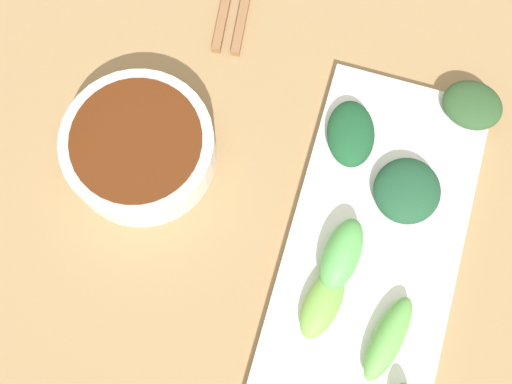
% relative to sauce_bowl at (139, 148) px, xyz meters
% --- Properties ---
extents(tabletop, '(2.10, 2.10, 0.02)m').
position_rel_sauce_bowl_xyz_m(tabletop, '(0.11, -0.03, -0.03)').
color(tabletop, '#9C7B50').
rests_on(tabletop, ground).
extents(sauce_bowl, '(0.13, 0.13, 0.04)m').
position_rel_sauce_bowl_xyz_m(sauce_bowl, '(0.00, 0.00, 0.00)').
color(sauce_bowl, white).
rests_on(sauce_bowl, tabletop).
extents(serving_plate, '(0.14, 0.31, 0.01)m').
position_rel_sauce_bowl_xyz_m(serving_plate, '(0.21, -0.02, -0.02)').
color(serving_plate, white).
rests_on(serving_plate, tabletop).
extents(broccoli_leafy_0, '(0.07, 0.07, 0.02)m').
position_rel_sauce_bowl_xyz_m(broccoli_leafy_0, '(0.23, 0.03, 0.00)').
color(broccoli_leafy_0, '#1E4C2F').
rests_on(broccoli_leafy_0, serving_plate).
extents(broccoli_leafy_1, '(0.05, 0.07, 0.02)m').
position_rel_sauce_bowl_xyz_m(broccoli_leafy_1, '(0.17, 0.06, -0.00)').
color(broccoli_leafy_1, '#1A4E2A').
rests_on(broccoli_leafy_1, serving_plate).
extents(broccoli_stalk_2, '(0.04, 0.07, 0.02)m').
position_rel_sauce_bowl_xyz_m(broccoli_stalk_2, '(0.18, -0.08, -0.00)').
color(broccoli_stalk_2, '#76B348').
rests_on(broccoli_stalk_2, serving_plate).
extents(broccoli_stalk_4, '(0.04, 0.08, 0.02)m').
position_rel_sauce_bowl_xyz_m(broccoli_stalk_4, '(0.24, -0.10, -0.00)').
color(broccoli_stalk_4, '#67B250').
rests_on(broccoli_stalk_4, serving_plate).
extents(broccoli_leafy_5, '(0.06, 0.05, 0.02)m').
position_rel_sauce_bowl_xyz_m(broccoli_leafy_5, '(0.27, 0.12, -0.00)').
color(broccoli_leafy_5, '#2C4E29').
rests_on(broccoli_leafy_5, serving_plate).
extents(broccoli_stalk_6, '(0.04, 0.07, 0.03)m').
position_rel_sauce_bowl_xyz_m(broccoli_stalk_6, '(0.19, -0.04, 0.00)').
color(broccoli_stalk_6, '#5CB858').
rests_on(broccoli_stalk_6, serving_plate).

